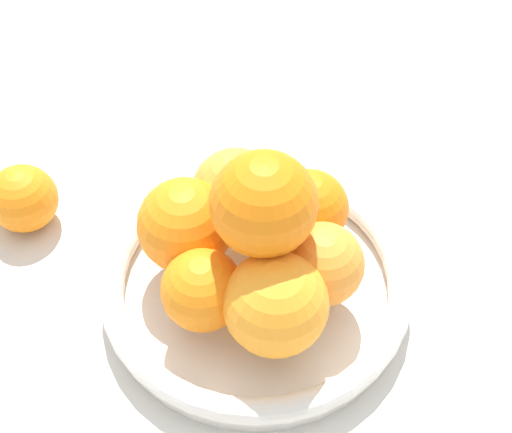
# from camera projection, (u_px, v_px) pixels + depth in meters

# --- Properties ---
(ground_plane) EXTENTS (4.00, 4.00, 0.00)m
(ground_plane) POSITION_uv_depth(u_px,v_px,m) (256.00, 295.00, 0.65)
(ground_plane) COLOR beige
(fruit_bowl) EXTENTS (0.27, 0.27, 0.04)m
(fruit_bowl) POSITION_uv_depth(u_px,v_px,m) (256.00, 283.00, 0.63)
(fruit_bowl) COLOR silver
(fruit_bowl) RESTS_ON ground_plane
(orange_pile) EXTENTS (0.19, 0.19, 0.14)m
(orange_pile) POSITION_uv_depth(u_px,v_px,m) (253.00, 235.00, 0.58)
(orange_pile) COLOR orange
(orange_pile) RESTS_ON fruit_bowl
(stray_orange) EXTENTS (0.07, 0.07, 0.07)m
(stray_orange) POSITION_uv_depth(u_px,v_px,m) (23.00, 198.00, 0.68)
(stray_orange) COLOR orange
(stray_orange) RESTS_ON ground_plane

